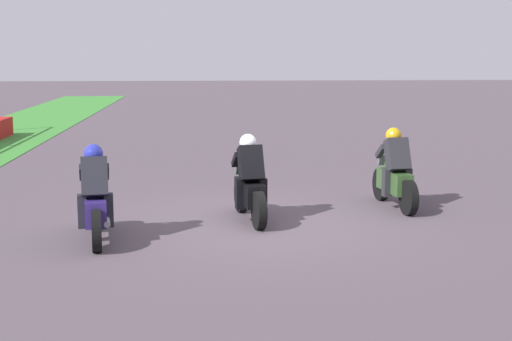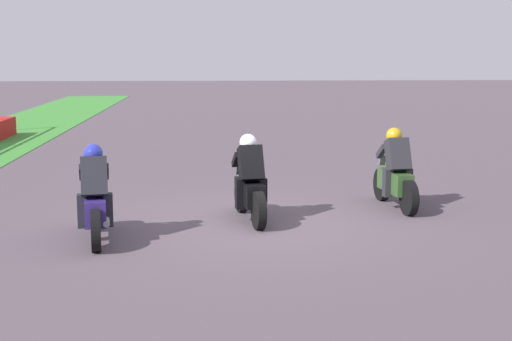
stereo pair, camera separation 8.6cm
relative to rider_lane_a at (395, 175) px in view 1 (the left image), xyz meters
The scene contains 4 objects.
ground_plane 3.00m from the rider_lane_a, 113.46° to the left, with size 120.00×120.00×0.00m, color #50444D.
rider_lane_a is the anchor object (origin of this frame).
rider_lane_b 2.94m from the rider_lane_a, 108.00° to the left, with size 2.03×0.61×1.51m.
rider_lane_c 5.70m from the rider_lane_a, 112.11° to the left, with size 2.04×0.60×1.51m.
Camera 1 is at (-12.47, 0.81, 2.96)m, focal length 52.22 mm.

